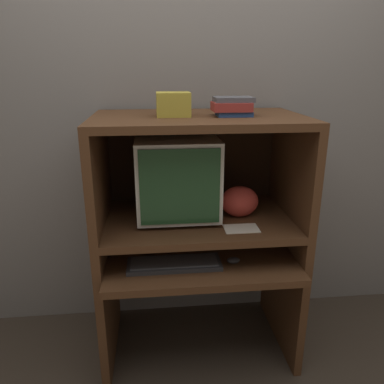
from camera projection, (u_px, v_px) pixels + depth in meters
ground_plane at (205, 384)px, 1.91m from camera, size 12.00×12.00×0.00m
wall_back at (191, 111)px, 2.15m from camera, size 6.00×0.06×2.60m
desk_base at (199, 289)px, 2.03m from camera, size 1.02×0.71×0.62m
desk_monitor_shelf at (198, 223)px, 1.97m from camera, size 1.02×0.63×0.17m
hutch_upper at (198, 148)px, 1.88m from camera, size 1.02×0.63×0.52m
crt_monitor at (177, 175)px, 1.92m from camera, size 0.41×0.44×0.42m
keyboard at (174, 264)px, 1.81m from camera, size 0.45×0.16×0.03m
mouse at (233, 260)px, 1.84m from camera, size 0.06×0.04×0.03m
snack_bag at (239, 201)px, 1.94m from camera, size 0.20×0.15×0.16m
book_stack at (232, 106)px, 1.76m from camera, size 0.19×0.15×0.09m
paper_card at (241, 229)px, 1.81m from camera, size 0.17×0.11×0.00m
storage_box at (173, 104)px, 1.75m from camera, size 0.16×0.13×0.11m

